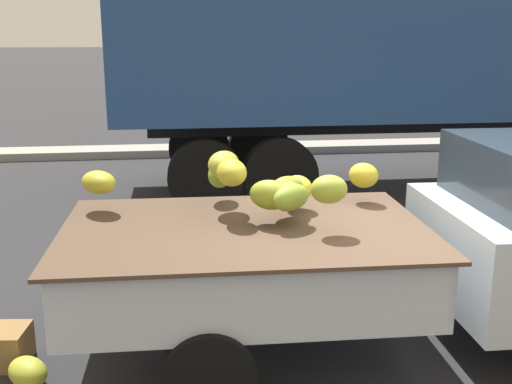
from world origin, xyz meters
The scene contains 5 objects.
ground centered at (0.00, 0.00, 0.00)m, with size 220.00×220.00×0.00m, color #28282B.
curb_strip centered at (0.00, 8.92, 0.08)m, with size 80.00×0.80×0.16m, color gray.
pickup_truck centered at (0.60, 0.19, 0.89)m, with size 5.01×1.96×1.70m.
semi_trailer centered at (3.14, 5.49, 2.54)m, with size 12.01×2.71×3.95m.
fallen_banana_bunch_near_tailgate centered at (-3.02, -0.04, 0.11)m, with size 0.36×0.25×0.21m, color #ABAF2F.
Camera 1 is at (-1.87, -4.34, 2.54)m, focal length 43.66 mm.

